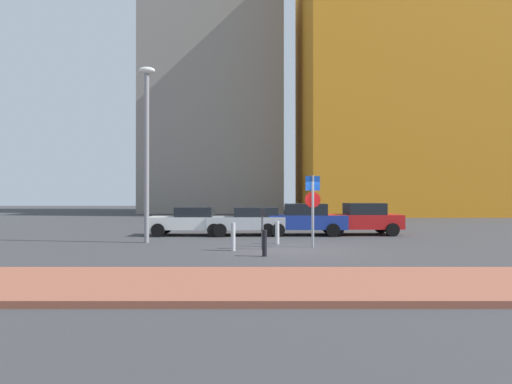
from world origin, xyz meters
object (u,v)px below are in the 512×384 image
object	(u,v)px
parked_car_blue	(302,219)
street_lamp	(148,140)
traffic_bollard_far	(266,243)
parking_sign_post	(314,202)
traffic_bollard_near	(279,233)
traffic_bollard_mid	(235,237)
parked_car_silver	(252,220)
parked_car_white	(192,221)
parking_meter	(264,223)
parked_car_red	(362,219)

from	to	relation	value
parked_car_blue	street_lamp	size ratio (longest dim) A/B	0.63
parked_car_blue	traffic_bollard_far	size ratio (longest dim) A/B	5.34
parking_sign_post	traffic_bollard_near	world-z (taller)	parking_sign_post
parking_sign_post	traffic_bollard_mid	world-z (taller)	parking_sign_post
parked_car_silver	parking_sign_post	size ratio (longest dim) A/B	1.51
traffic_bollard_near	traffic_bollard_mid	xyz separation A→B (m)	(-1.68, -2.07, 0.04)
parked_car_white	parked_car_silver	distance (m)	2.95
parking_meter	street_lamp	size ratio (longest dim) A/B	0.20
parked_car_red	parking_sign_post	size ratio (longest dim) A/B	1.46
parked_car_silver	parked_car_blue	world-z (taller)	parked_car_blue
parked_car_blue	traffic_bollard_near	bearing A→B (deg)	-109.07
parked_car_white	traffic_bollard_near	size ratio (longest dim) A/B	4.21
parked_car_silver	street_lamp	bearing A→B (deg)	-142.20
traffic_bollard_near	parked_car_blue	bearing A→B (deg)	70.93
parked_car_blue	parked_car_red	distance (m)	3.03
parked_car_blue	traffic_bollard_mid	distance (m)	6.71
parked_car_silver	street_lamp	size ratio (longest dim) A/B	0.56
parked_car_white	parked_car_silver	size ratio (longest dim) A/B	0.94
parked_car_blue	street_lamp	bearing A→B (deg)	-153.45
parked_car_red	traffic_bollard_near	world-z (taller)	parked_car_red
parked_car_red	traffic_bollard_far	bearing A→B (deg)	-123.12
traffic_bollard_near	traffic_bollard_mid	bearing A→B (deg)	-129.09
traffic_bollard_near	traffic_bollard_far	size ratio (longest dim) A/B	1.08
parking_meter	parked_car_silver	bearing A→B (deg)	95.56
parking_meter	traffic_bollard_near	size ratio (longest dim) A/B	1.62
parking_sign_post	parked_car_red	bearing A→B (deg)	59.29
traffic_bollard_mid	parked_car_blue	bearing A→B (deg)	63.08
parked_car_red	street_lamp	size ratio (longest dim) A/B	0.55
parking_sign_post	traffic_bollard_far	size ratio (longest dim) A/B	3.19
traffic_bollard_mid	parking_meter	bearing A→B (deg)	23.09
traffic_bollard_near	traffic_bollard_mid	distance (m)	2.67
parking_sign_post	traffic_bollard_mid	bearing A→B (deg)	-161.87
street_lamp	traffic_bollard_far	world-z (taller)	street_lamp
parked_car_white	traffic_bollard_far	distance (m)	8.09
parking_meter	traffic_bollard_near	distance (m)	1.81
traffic_bollard_far	parking_sign_post	bearing A→B (deg)	52.16
parked_car_white	traffic_bollard_mid	bearing A→B (deg)	-67.47
traffic_bollard_far	parked_car_white	bearing A→B (deg)	115.79
parking_meter	parked_car_blue	bearing A→B (deg)	70.34
parked_car_white	parked_car_blue	distance (m)	5.45
parked_car_red	parking_sign_post	distance (m)	6.08
parked_car_blue	parking_meter	distance (m)	5.87
parked_car_blue	parking_sign_post	distance (m)	5.08
parked_car_white	parking_meter	xyz separation A→B (m)	(3.48, -5.38, 0.25)
parking_sign_post	traffic_bollard_far	xyz separation A→B (m)	(-1.89, -2.43, -1.29)
parking_sign_post	parking_meter	size ratio (longest dim) A/B	1.82
traffic_bollard_far	parking_meter	bearing A→B (deg)	91.21
traffic_bollard_near	parked_car_white	bearing A→B (deg)	137.51
traffic_bollard_far	parked_car_red	bearing A→B (deg)	56.88
street_lamp	parked_car_white	bearing A→B (deg)	67.70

